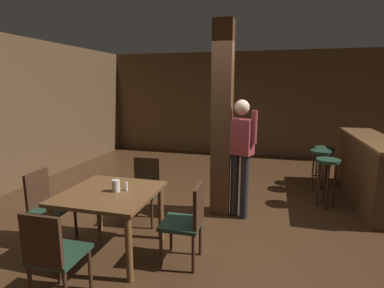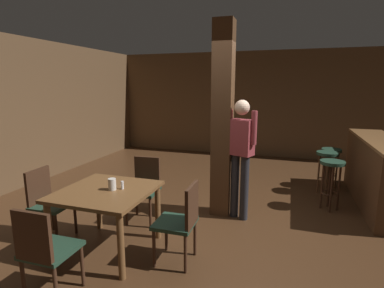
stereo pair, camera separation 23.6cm
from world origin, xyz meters
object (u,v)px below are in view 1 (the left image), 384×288
dining_table (110,201)px  bar_stool_far (324,157)px  bar_stool_near (327,171)px  bar_stool_mid (321,160)px  salt_shaker (126,186)px  chair_north (145,186)px  napkin_cup (116,186)px  standing_person (241,150)px  chair_south (53,253)px  bar_counter (364,169)px  chair_west (47,203)px  chair_east (188,219)px

dining_table → bar_stool_far: bar_stool_far is taller
bar_stool_near → bar_stool_mid: bar_stool_near is taller
dining_table → salt_shaker: (0.17, 0.08, 0.16)m
chair_north → bar_stool_mid: 3.23m
napkin_cup → bar_stool_mid: size_ratio=0.18×
bar_stool_mid → standing_person: bearing=-131.6°
chair_north → bar_stool_near: size_ratio=1.14×
chair_south → standing_person: bearing=58.9°
chair_north → bar_stool_near: chair_north is taller
bar_counter → bar_stool_far: bearing=127.8°
chair_west → bar_counter: (4.13, 2.52, 0.04)m
chair_north → napkin_cup: size_ratio=6.65×
salt_shaker → bar_counter: 3.95m
bar_counter → bar_stool_mid: size_ratio=3.10×
standing_person → dining_table: bearing=-134.5°
standing_person → bar_counter: 2.32m
standing_person → bar_stool_near: size_ratio=2.20×
standing_person → bar_stool_far: (1.41, 1.86, -0.44)m
chair_east → bar_stool_near: (1.70, 2.05, 0.08)m
bar_stool_far → chair_east: bearing=-119.8°
standing_person → bar_counter: size_ratio=0.73×
chair_south → bar_counter: (3.30, 3.43, 0.04)m
salt_shaker → napkin_cup: bearing=-148.7°
chair_east → chair_south: bearing=-135.7°
chair_west → bar_counter: size_ratio=0.38×
dining_table → bar_stool_mid: bar_stool_mid is taller
dining_table → chair_south: 0.91m
dining_table → bar_stool_far: (2.73, 3.21, -0.07)m
chair_north → bar_stool_mid: (2.59, 1.93, 0.07)m
chair_west → chair_north: bearing=44.4°
chair_east → bar_stool_mid: (1.71, 2.79, 0.07)m
bar_counter → bar_stool_near: size_ratio=3.03×
napkin_cup → bar_counter: size_ratio=0.06×
dining_table → salt_shaker: bearing=25.0°
chair_east → chair_north: bearing=135.5°
chair_east → bar_stool_far: size_ratio=1.19×
standing_person → bar_stool_near: bearing=29.6°
salt_shaker → chair_south: bearing=-101.7°
chair_west → bar_stool_mid: chair_west is taller
napkin_cup → bar_stool_near: 3.28m
bar_stool_far → bar_counter: bearing=-52.2°
bar_counter → bar_stool_near: bearing=-145.3°
chair_west → bar_counter: bearing=31.4°
chair_south → chair_west: same height
chair_west → bar_stool_far: size_ratio=1.19×
standing_person → bar_counter: bearing=31.3°
bar_stool_mid → dining_table: bearing=-133.0°
dining_table → standing_person: size_ratio=0.59×
napkin_cup → dining_table: bearing=-164.7°
standing_person → bar_stool_near: standing_person is taller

